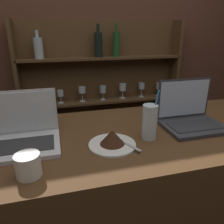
# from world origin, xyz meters

# --- Properties ---
(bar_counter) EXTENTS (2.18, 0.69, 1.09)m
(bar_counter) POSITION_xyz_m (0.00, 0.35, 0.55)
(bar_counter) COLOR #4C3019
(bar_counter) RESTS_ON ground_plane
(back_wall) EXTENTS (7.00, 0.06, 2.70)m
(back_wall) POSITION_xyz_m (0.00, 1.59, 1.35)
(back_wall) COLOR brown
(back_wall) RESTS_ON ground_plane
(back_shelf) EXTENTS (1.54, 0.18, 1.65)m
(back_shelf) POSITION_xyz_m (0.05, 1.51, 0.87)
(back_shelf) COLOR brown
(back_shelf) RESTS_ON ground_plane
(laptop_near) EXTENTS (0.31, 0.24, 0.22)m
(laptop_near) POSITION_xyz_m (-0.55, 0.36, 1.14)
(laptop_near) COLOR silver
(laptop_near) RESTS_ON bar_counter
(laptop_far) EXTENTS (0.30, 0.23, 0.23)m
(laptop_far) POSITION_xyz_m (0.26, 0.35, 1.14)
(laptop_far) COLOR #333338
(laptop_far) RESTS_ON bar_counter
(cake_plate) EXTENTS (0.20, 0.20, 0.07)m
(cake_plate) POSITION_xyz_m (-0.18, 0.24, 1.12)
(cake_plate) COLOR silver
(cake_plate) RESTS_ON bar_counter
(water_glass) EXTENTS (0.07, 0.07, 0.22)m
(water_glass) POSITION_xyz_m (0.00, 0.27, 1.17)
(water_glass) COLOR silver
(water_glass) RESTS_ON bar_counter
(coffee_cup) EXTENTS (0.08, 0.08, 0.08)m
(coffee_cup) POSITION_xyz_m (-0.50, 0.12, 1.13)
(coffee_cup) COLOR silver
(coffee_cup) RESTS_ON bar_counter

